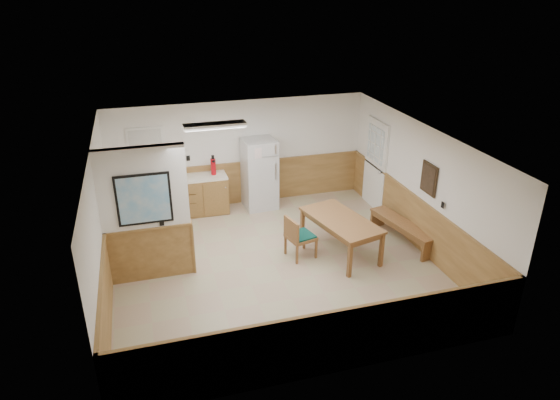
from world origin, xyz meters
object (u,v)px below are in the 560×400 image
object	(u,v)px
fire_extinguisher	(213,166)
dining_chair	(297,235)
refrigerator	(260,174)
dining_bench	(402,227)
dining_table	(341,223)
soap_bottle	(144,177)

from	to	relation	value
fire_extinguisher	dining_chair	bearing A→B (deg)	-60.86
refrigerator	fire_extinguisher	distance (m)	1.10
dining_bench	refrigerator	bearing A→B (deg)	122.01
refrigerator	dining_table	distance (m)	2.76
fire_extinguisher	dining_table	bearing A→B (deg)	-47.51
dining_chair	dining_table	bearing A→B (deg)	-18.17
dining_table	fire_extinguisher	world-z (taller)	fire_extinguisher
dining_bench	fire_extinguisher	size ratio (longest dim) A/B	3.79
refrigerator	dining_chair	distance (m)	2.53
refrigerator	dining_table	world-z (taller)	refrigerator
dining_bench	fire_extinguisher	world-z (taller)	fire_extinguisher
fire_extinguisher	dining_bench	bearing A→B (deg)	-32.24
dining_table	dining_bench	world-z (taller)	dining_table
dining_table	dining_bench	xyz separation A→B (m)	(1.40, 0.05, -0.31)
dining_table	fire_extinguisher	xyz separation A→B (m)	(-2.05, 2.65, 0.45)
dining_table	dining_chair	world-z (taller)	dining_chair
refrigerator	dining_chair	bearing A→B (deg)	-91.05
soap_bottle	refrigerator	bearing A→B (deg)	-1.97
refrigerator	dining_table	xyz separation A→B (m)	(0.99, -2.57, -0.17)
dining_chair	soap_bottle	xyz separation A→B (m)	(-2.70, 2.59, 0.51)
refrigerator	dining_chair	size ratio (longest dim) A/B	1.96
dining_table	soap_bottle	distance (m)	4.47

